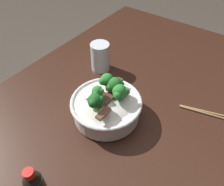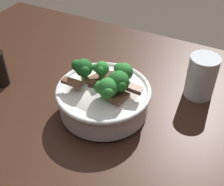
{
  "view_description": "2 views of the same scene",
  "coord_description": "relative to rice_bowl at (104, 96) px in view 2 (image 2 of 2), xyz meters",
  "views": [
    {
      "loc": [
        0.44,
        0.23,
        1.31
      ],
      "look_at": [
        0.02,
        -0.07,
        0.81
      ],
      "focal_mm": 35.83,
      "sensor_mm": 36.0,
      "label": 1
    },
    {
      "loc": [
        -0.2,
        0.41,
        1.26
      ],
      "look_at": [
        0.06,
        -0.1,
        0.78
      ],
      "focal_mm": 48.3,
      "sensor_mm": 36.0,
      "label": 2
    }
  ],
  "objects": [
    {
      "name": "dining_table",
      "position": [
        -0.06,
        0.06,
        -0.13
      ],
      "size": [
        1.38,
        0.98,
        0.75
      ],
      "color": "#381E14",
      "rests_on": "ground"
    },
    {
      "name": "rice_bowl",
      "position": [
        0.0,
        0.0,
        0.0
      ],
      "size": [
        0.22,
        0.22,
        0.14
      ],
      "color": "white",
      "rests_on": "dining_table"
    },
    {
      "name": "drinking_glass",
      "position": [
        -0.19,
        -0.17,
        -0.0
      ],
      "size": [
        0.07,
        0.07,
        0.11
      ],
      "color": "white",
      "rests_on": "dining_table"
    }
  ]
}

